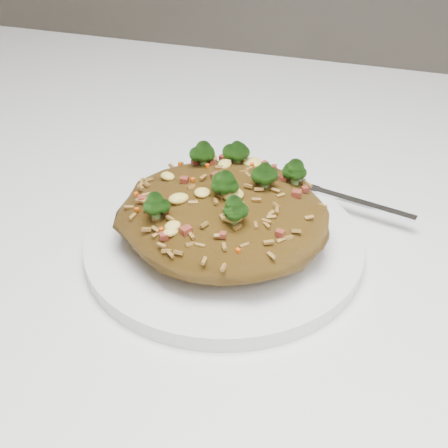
{
  "coord_description": "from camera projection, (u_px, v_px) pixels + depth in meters",
  "views": [
    {
      "loc": [
        0.24,
        -0.49,
        1.08
      ],
      "look_at": [
        0.11,
        -0.08,
        0.78
      ],
      "focal_mm": 50.0,
      "sensor_mm": 36.0,
      "label": 1
    }
  ],
  "objects": [
    {
      "name": "dining_table",
      "position": [
        150.0,
        256.0,
        0.68
      ],
      "size": [
        1.2,
        0.8,
        0.75
      ],
      "color": "white",
      "rests_on": "ground"
    },
    {
      "name": "plate",
      "position": [
        224.0,
        245.0,
        0.54
      ],
      "size": [
        0.24,
        0.24,
        0.01
      ],
      "primitive_type": "cylinder",
      "color": "white",
      "rests_on": "dining_table"
    },
    {
      "name": "fried_rice",
      "position": [
        224.0,
        207.0,
        0.52
      ],
      "size": [
        0.18,
        0.17,
        0.07
      ],
      "color": "brown",
      "rests_on": "plate"
    },
    {
      "name": "fork",
      "position": [
        339.0,
        196.0,
        0.58
      ],
      "size": [
        0.16,
        0.05,
        0.0
      ],
      "rotation": [
        0.0,
        0.0,
        -0.23
      ],
      "color": "silver",
      "rests_on": "plate"
    }
  ]
}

